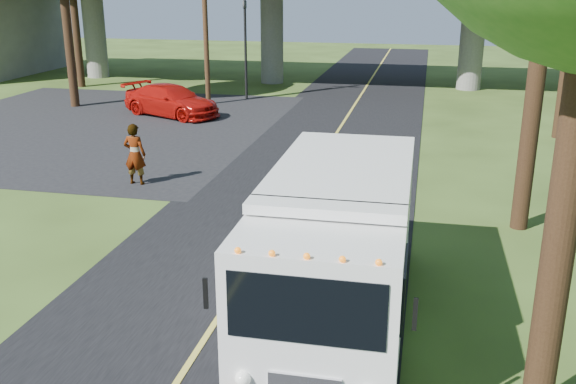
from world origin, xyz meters
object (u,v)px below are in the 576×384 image
(red_sedan, at_px, (171,101))
(traffic_signal, at_px, (245,39))
(utility_pole, at_px, (205,13))
(step_van, at_px, (337,244))
(pedestrian, at_px, (135,154))

(red_sedan, bearing_deg, traffic_signal, -0.97)
(utility_pole, xyz_separation_m, step_van, (9.70, -20.82, -3.02))
(traffic_signal, distance_m, pedestrian, 15.82)
(red_sedan, distance_m, pedestrian, 10.89)
(traffic_signal, xyz_separation_m, pedestrian, (0.80, -15.64, -2.22))
(traffic_signal, distance_m, utility_pole, 2.86)
(step_van, bearing_deg, red_sedan, 120.15)
(step_van, xyz_separation_m, pedestrian, (-7.40, 7.18, -0.60))
(step_van, height_order, red_sedan, step_van)
(utility_pole, xyz_separation_m, pedestrian, (2.30, -13.64, -3.61))
(utility_pole, bearing_deg, red_sedan, -102.95)
(traffic_signal, bearing_deg, step_van, -70.24)
(utility_pole, bearing_deg, traffic_signal, 53.13)
(traffic_signal, relative_size, utility_pole, 0.58)
(utility_pole, height_order, pedestrian, utility_pole)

